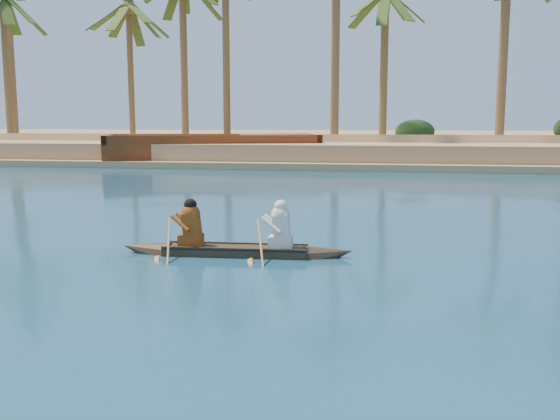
# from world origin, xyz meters

# --- Properties ---
(ground) EXTENTS (160.00, 160.00, 0.00)m
(ground) POSITION_xyz_m (0.00, 0.00, 0.00)
(ground) COLOR navy
(ground) RESTS_ON ground
(sandy_embankment) EXTENTS (150.00, 51.00, 1.50)m
(sandy_embankment) POSITION_xyz_m (0.00, 46.89, 0.53)
(sandy_embankment) COLOR tan
(sandy_embankment) RESTS_ON ground
(palm_grove) EXTENTS (110.00, 14.00, 16.00)m
(palm_grove) POSITION_xyz_m (0.00, 35.00, 8.00)
(palm_grove) COLOR #33501C
(palm_grove) RESTS_ON ground
(shrub_cluster) EXTENTS (100.00, 6.00, 2.40)m
(shrub_cluster) POSITION_xyz_m (0.00, 31.50, 1.20)
(shrub_cluster) COLOR #1B3B15
(shrub_cluster) RESTS_ON ground
(canoe) EXTENTS (4.66, 0.84, 1.28)m
(canoe) POSITION_xyz_m (-1.25, 1.39, 0.25)
(canoe) COLOR #3A2C20
(canoe) RESTS_ON ground
(barge_mid) EXTENTS (13.24, 7.89, 2.09)m
(barge_mid) POSITION_xyz_m (-8.61, 26.09, 0.73)
(barge_mid) COLOR maroon
(barge_mid) RESTS_ON ground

